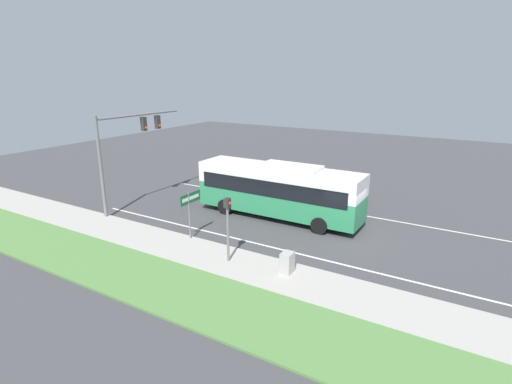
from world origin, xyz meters
TOP-DOWN VIEW (x-y plane):
  - ground_plane at (0.00, 0.00)m, footprint 80.00×80.00m
  - sidewalk at (-6.20, 0.00)m, footprint 2.80×80.00m
  - grass_verge at (-9.40, 0.00)m, footprint 3.60×80.00m
  - lane_divider_near at (-3.60, 0.00)m, footprint 0.14×30.00m
  - lane_divider_far at (3.60, 0.00)m, footprint 0.14×30.00m
  - bus at (0.54, 4.67)m, footprint 2.64×10.38m
  - signal_gantry at (-2.87, 13.82)m, footprint 7.06×0.41m
  - pedestrian_signal at (-6.24, 3.77)m, footprint 0.28×0.34m
  - street_sign at (-4.95, 7.09)m, footprint 1.57×0.08m
  - utility_cabinet at (-5.85, 0.87)m, footprint 0.61×0.48m

SIDE VIEW (x-z plane):
  - ground_plane at x=0.00m, z-range 0.00..0.00m
  - lane_divider_near at x=-3.60m, z-range 0.00..0.01m
  - lane_divider_far at x=3.60m, z-range 0.00..0.01m
  - grass_verge at x=-9.40m, z-range 0.00..0.10m
  - sidewalk at x=-6.20m, z-range 0.00..0.12m
  - utility_cabinet at x=-5.85m, z-range 0.12..1.08m
  - bus at x=0.54m, z-range 0.17..3.62m
  - street_sign at x=-4.95m, z-range 0.63..3.30m
  - pedestrian_signal at x=-6.24m, z-range 0.57..3.81m
  - signal_gantry at x=-2.87m, z-range 1.40..7.72m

